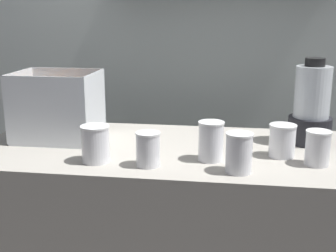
{
  "coord_description": "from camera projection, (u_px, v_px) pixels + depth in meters",
  "views": [
    {
      "loc": [
        0.22,
        -1.51,
        1.38
      ],
      "look_at": [
        0.0,
        0.0,
        0.98
      ],
      "focal_mm": 46.65,
      "sensor_mm": 36.0,
      "label": 1
    }
  ],
  "objects": [
    {
      "name": "back_wall_unit",
      "position": [
        190.0,
        36.0,
        2.24
      ],
      "size": [
        2.6,
        0.24,
        2.5
      ],
      "color": "silver",
      "rests_on": "ground_plane"
    },
    {
      "name": "carrot_display_bin",
      "position": [
        58.0,
        117.0,
        1.69
      ],
      "size": [
        0.31,
        0.25,
        0.26
      ],
      "color": "white",
      "rests_on": "counter"
    },
    {
      "name": "blender_pitcher",
      "position": [
        311.0,
        108.0,
        1.62
      ],
      "size": [
        0.16,
        0.16,
        0.32
      ],
      "color": "black",
      "rests_on": "counter"
    },
    {
      "name": "juice_cup_orange_far_left",
      "position": [
        96.0,
        146.0,
        1.43
      ],
      "size": [
        0.1,
        0.1,
        0.12
      ],
      "color": "white",
      "rests_on": "counter"
    },
    {
      "name": "juice_cup_beet_left",
      "position": [
        148.0,
        151.0,
        1.39
      ],
      "size": [
        0.08,
        0.08,
        0.11
      ],
      "color": "white",
      "rests_on": "counter"
    },
    {
      "name": "juice_cup_carrot_middle",
      "position": [
        211.0,
        142.0,
        1.44
      ],
      "size": [
        0.09,
        0.09,
        0.13
      ],
      "color": "white",
      "rests_on": "counter"
    },
    {
      "name": "juice_cup_mango_right",
      "position": [
        239.0,
        156.0,
        1.34
      ],
      "size": [
        0.08,
        0.08,
        0.12
      ],
      "color": "white",
      "rests_on": "counter"
    },
    {
      "name": "juice_cup_pomegranate_far_right",
      "position": [
        282.0,
        143.0,
        1.48
      ],
      "size": [
        0.09,
        0.09,
        0.11
      ],
      "color": "white",
      "rests_on": "counter"
    },
    {
      "name": "juice_cup_orange_rightmost",
      "position": [
        318.0,
        149.0,
        1.4
      ],
      "size": [
        0.08,
        0.08,
        0.11
      ],
      "color": "white",
      "rests_on": "counter"
    }
  ]
}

